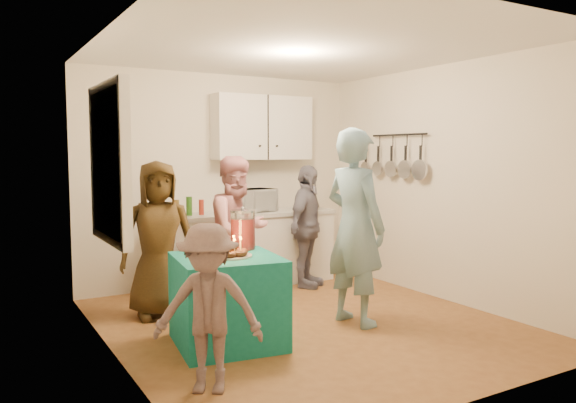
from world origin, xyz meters
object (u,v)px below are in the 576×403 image
party_table (228,300)px  child_near_left (208,308)px  woman_back_center (238,231)px  counter (247,251)px  man_birthday (355,227)px  punch_jar (243,231)px  woman_back_right (307,226)px  woman_back_left (158,239)px  microwave (254,200)px

party_table → child_near_left: size_ratio=0.73×
woman_back_center → counter: bearing=43.5°
man_birthday → child_near_left: size_ratio=1.61×
man_birthday → woman_back_center: bearing=21.6°
woman_back_center → child_near_left: size_ratio=1.38×
counter → child_near_left: size_ratio=1.89×
punch_jar → woman_back_center: (0.33, 0.81, -0.13)m
counter → woman_back_right: (0.58, -0.46, 0.31)m
man_birthday → woman_back_left: bearing=43.3°
woman_back_center → microwave: bearing=38.9°
counter → party_table: size_ratio=2.59×
party_table → man_birthday: man_birthday is taller
punch_jar → woman_back_right: size_ratio=0.23×
microwave → woman_back_center: size_ratio=0.32×
child_near_left → woman_back_right: bearing=79.7°
woman_back_left → woman_back_center: woman_back_center is taller
microwave → punch_jar: microwave is taller
punch_jar → child_near_left: 1.36m
woman_back_right → child_near_left: 3.11m
woman_back_left → woman_back_right: size_ratio=1.05×
party_table → man_birthday: 1.41m
punch_jar → microwave: bearing=60.2°
woman_back_center → man_birthday: bearing=-73.2°
woman_back_center → woman_back_left: bearing=163.0°
woman_back_right → microwave: bearing=99.0°
counter → woman_back_center: woman_back_center is taller
microwave → punch_jar: 1.86m
counter → woman_back_right: 0.81m
punch_jar → woman_back_right: bearing=39.2°
woman_back_center → child_near_left: (-1.11, -1.87, -0.22)m
woman_back_left → woman_back_right: woman_back_left is taller
woman_back_left → child_near_left: (-0.25, -1.90, -0.20)m
microwave → woman_back_left: woman_back_left is taller
woman_back_right → child_near_left: (-2.18, -2.21, -0.16)m
microwave → child_near_left: (-1.69, -2.67, -0.47)m
party_table → man_birthday: size_ratio=0.45×
counter → child_near_left: (-1.60, -2.67, 0.15)m
child_near_left → punch_jar: bearing=88.3°
counter → microwave: bearing=0.0°
woman_back_center → child_near_left: 2.18m
counter → woman_back_left: size_ratio=1.41×
woman_back_left → punch_jar: bearing=-49.2°
woman_back_right → counter: bearing=104.0°
microwave → party_table: (-1.19, -1.86, -0.67)m
party_table → child_near_left: 0.98m
microwave → child_near_left: microwave is taller
punch_jar → woman_back_right: woman_back_right is taller
punch_jar → woman_back_left: 1.00m
woman_back_left → child_near_left: bearing=-88.7°
woman_back_right → party_table: bearing=-178.1°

